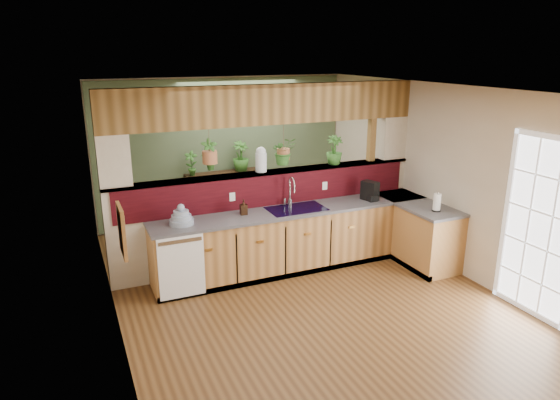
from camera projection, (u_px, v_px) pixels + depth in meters
name	position (u px, v px, depth m)	size (l,w,h in m)	color
ground	(311.00, 300.00, 6.33)	(4.60, 7.00, 0.01)	#503318
ceiling	(315.00, 91.00, 5.57)	(4.60, 7.00, 0.01)	brown
wall_back	(224.00, 150.00, 9.02)	(4.60, 0.02, 2.60)	beige
wall_left	(112.00, 229.00, 5.07)	(0.02, 7.00, 2.60)	beige
wall_right	(462.00, 183.00, 6.84)	(0.02, 7.00, 2.60)	beige
pass_through_partition	(272.00, 184.00, 7.18)	(4.60, 0.21, 2.60)	beige
pass_through_ledge	(270.00, 172.00, 7.11)	(4.60, 0.21, 0.04)	brown
header_beam	(269.00, 105.00, 6.84)	(4.60, 0.15, 0.55)	brown
sage_backwall	(224.00, 150.00, 9.00)	(4.55, 0.02, 2.55)	#4F6645
countertop	(335.00, 235.00, 7.28)	(4.14, 1.52, 0.90)	olive
dishwasher	(182.00, 267.00, 6.21)	(0.58, 0.03, 0.82)	white
navy_sink	(296.00, 214.00, 7.04)	(0.82, 0.50, 0.18)	black
french_door	(539.00, 230.00, 5.76)	(0.06, 1.02, 2.16)	white
framed_print	(122.00, 231.00, 4.30)	(0.04, 0.35, 0.45)	olive
faucet	(291.00, 190.00, 7.08)	(0.19, 0.19, 0.43)	#B7B7B2
dish_stack	(181.00, 218.00, 6.37)	(0.31, 0.31, 0.27)	#8998B2
soap_dispenser	(244.00, 207.00, 6.75)	(0.09, 0.09, 0.21)	#321E12
coffee_maker	(370.00, 192.00, 7.39)	(0.15, 0.25, 0.28)	black
paper_towel	(437.00, 203.00, 6.89)	(0.12, 0.12, 0.27)	black
glass_jar	(261.00, 159.00, 7.01)	(0.16, 0.16, 0.36)	silver
ledge_plant_right	(334.00, 150.00, 7.45)	(0.24, 0.24, 0.43)	#2C5E20
hanging_plant_a	(209.00, 144.00, 6.64)	(0.23, 0.20, 0.56)	brown
hanging_plant_b	(283.00, 139.00, 7.06)	(0.36, 0.31, 0.51)	brown
shelving_console	(224.00, 197.00, 8.99)	(1.36, 0.36, 0.90)	black
shelf_plant_a	(191.00, 163.00, 8.58)	(0.23, 0.15, 0.43)	#2C5E20
shelf_plant_b	(241.00, 156.00, 8.91)	(0.30, 0.30, 0.53)	#2C5E20
floor_plant	(261.00, 208.00, 8.83)	(0.66, 0.57, 0.73)	#2C5E20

